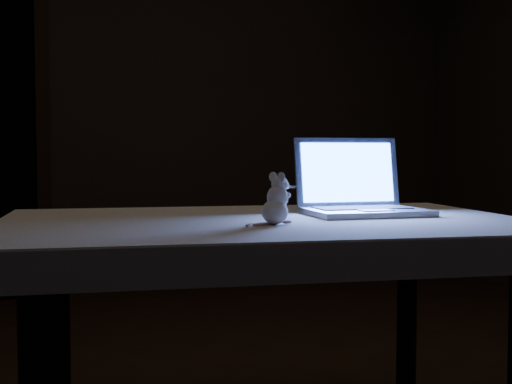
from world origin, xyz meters
name	(u,v)px	position (x,y,z in m)	size (l,w,h in m)	color
back_wall	(142,87)	(0.00, 2.50, 1.30)	(4.50, 0.04, 2.60)	black
table	(265,350)	(-0.26, -0.16, 0.35)	(1.31, 0.84, 0.70)	black
tablecloth	(295,235)	(-0.19, -0.20, 0.67)	(1.39, 0.92, 0.08)	beige
laptop	(366,176)	(0.05, -0.16, 0.82)	(0.33, 0.29, 0.22)	#AAAAAE
plush_mouse	(275,199)	(-0.29, -0.30, 0.77)	(0.09, 0.09, 0.13)	white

